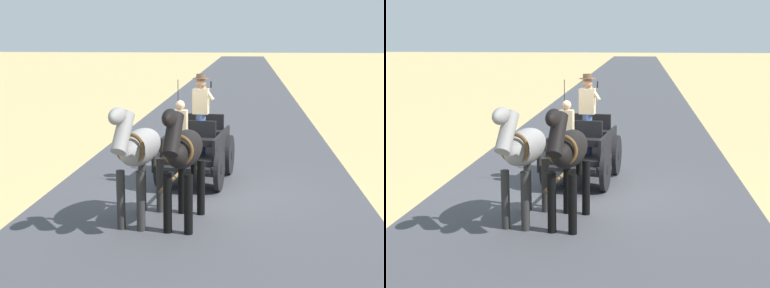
# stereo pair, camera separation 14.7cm
# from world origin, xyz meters

# --- Properties ---
(ground_plane) EXTENTS (200.00, 200.00, 0.00)m
(ground_plane) POSITION_xyz_m (0.00, 0.00, 0.00)
(ground_plane) COLOR tan
(road_surface) EXTENTS (6.75, 160.00, 0.01)m
(road_surface) POSITION_xyz_m (0.00, 0.00, 0.00)
(road_surface) COLOR #424247
(road_surface) RESTS_ON ground
(horse_drawn_carriage) EXTENTS (1.68, 4.52, 2.50)m
(horse_drawn_carriage) POSITION_xyz_m (0.28, -0.73, 0.82)
(horse_drawn_carriage) COLOR black
(horse_drawn_carriage) RESTS_ON ground
(horse_near_side) EXTENTS (0.73, 2.14, 2.21)m
(horse_near_side) POSITION_xyz_m (0.23, 2.33, 1.32)
(horse_near_side) COLOR black
(horse_near_side) RESTS_ON ground
(horse_off_side) EXTENTS (0.80, 2.15, 2.21)m
(horse_off_side) POSITION_xyz_m (1.04, 2.24, 1.32)
(horse_off_side) COLOR gray
(horse_off_side) RESTS_ON ground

